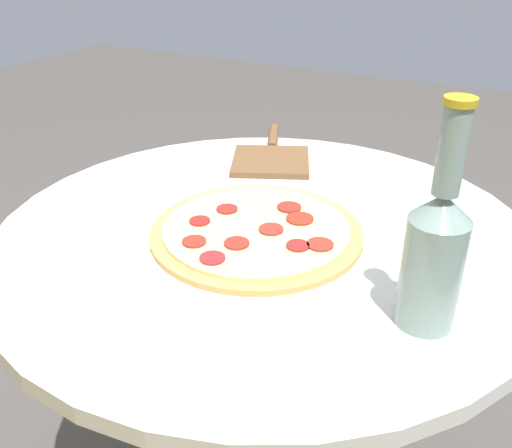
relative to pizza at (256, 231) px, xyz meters
The scene contains 4 objects.
table 0.20m from the pizza, 90.60° to the right, with size 0.85×0.85×0.74m.
pizza is the anchor object (origin of this frame).
beer_bottle 0.31m from the pizza, 161.42° to the left, with size 0.07×0.07×0.28m.
pizza_paddle 0.32m from the pizza, 67.77° to the right, with size 0.20×0.29×0.02m.
Camera 1 is at (-0.36, 0.71, 1.17)m, focal length 40.00 mm.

